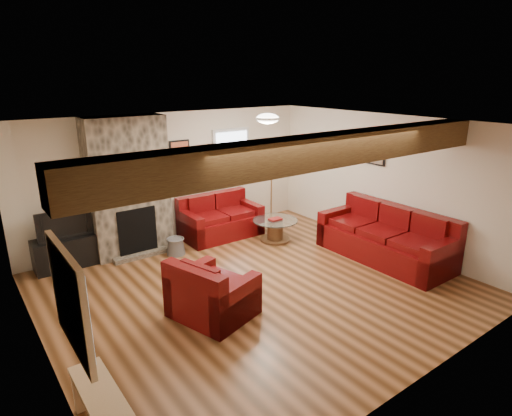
{
  "coord_description": "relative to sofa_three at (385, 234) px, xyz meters",
  "views": [
    {
      "loc": [
        -3.58,
        -4.81,
        3.17
      ],
      "look_at": [
        0.29,
        0.4,
        1.14
      ],
      "focal_mm": 30.0,
      "sensor_mm": 36.0,
      "label": 1
    }
  ],
  "objects": [
    {
      "name": "sofa_three",
      "position": [
        0.0,
        0.0,
        0.0
      ],
      "size": [
        1.0,
        2.39,
        0.92
      ],
      "primitive_type": null,
      "rotation": [
        0.0,
        0.0,
        -1.57
      ],
      "color": "#420804",
      "rests_on": "floor"
    },
    {
      "name": "armchair_red",
      "position": [
        -3.43,
        0.2,
        -0.05
      ],
      "size": [
        1.15,
        1.23,
        0.82
      ],
      "primitive_type": null,
      "rotation": [
        0.0,
        0.0,
        1.87
      ],
      "color": "#420804",
      "rests_on": "floor"
    },
    {
      "name": "hatch_window",
      "position": [
        -5.44,
        -1.02,
        0.99
      ],
      "size": [
        0.08,
        1.0,
        0.9
      ],
      "primitive_type": null,
      "color": "tan",
      "rests_on": "room"
    },
    {
      "name": "coal_bucket",
      "position": [
        -2.91,
        2.39,
        -0.3
      ],
      "size": [
        0.34,
        0.34,
        0.32
      ],
      "primitive_type": null,
      "color": "slate",
      "rests_on": "floor"
    },
    {
      "name": "back_window",
      "position": [
        -1.13,
        3.19,
        1.09
      ],
      "size": [
        0.9,
        0.08,
        1.1
      ],
      "primitive_type": null,
      "color": "silver",
      "rests_on": "room"
    },
    {
      "name": "tv_cabinet",
      "position": [
        -4.63,
        3.01,
        -0.19
      ],
      "size": [
        1.08,
        0.43,
        0.54
      ],
      "primitive_type": "cube",
      "color": "black",
      "rests_on": "floor"
    },
    {
      "name": "floor_lamp",
      "position": [
        -0.16,
        3.03,
        0.84
      ],
      "size": [
        0.39,
        0.39,
        1.52
      ],
      "color": "#AC7E47",
      "rests_on": "floor"
    },
    {
      "name": "chimney_breast",
      "position": [
        -3.48,
        2.97,
        0.76
      ],
      "size": [
        1.4,
        0.67,
        2.5
      ],
      "color": "#343028",
      "rests_on": "floor"
    },
    {
      "name": "television",
      "position": [
        -4.63,
        3.01,
        0.33
      ],
      "size": [
        0.88,
        0.12,
        0.51
      ],
      "primitive_type": "imported",
      "color": "black",
      "rests_on": "tv_cabinet"
    },
    {
      "name": "ceiling_dome",
      "position": [
        -1.58,
        1.38,
        1.98
      ],
      "size": [
        0.4,
        0.4,
        0.18
      ],
      "primitive_type": null,
      "color": "white",
      "rests_on": "room"
    },
    {
      "name": "oak_beam",
      "position": [
        -2.48,
        -0.77,
        1.85
      ],
      "size": [
        6.0,
        0.36,
        0.38
      ],
      "primitive_type": "cube",
      "color": "#372010",
      "rests_on": "room"
    },
    {
      "name": "artwork_back",
      "position": [
        -2.33,
        3.19,
        1.24
      ],
      "size": [
        0.42,
        0.06,
        0.52
      ],
      "primitive_type": null,
      "color": "black",
      "rests_on": "room"
    },
    {
      "name": "loveseat",
      "position": [
        -1.73,
        2.71,
        -0.04
      ],
      "size": [
        1.59,
        0.93,
        0.84
      ],
      "primitive_type": null,
      "rotation": [
        0.0,
        0.0,
        -0.01
      ],
      "color": "#420804",
      "rests_on": "floor"
    },
    {
      "name": "room",
      "position": [
        -2.48,
        0.48,
        0.79
      ],
      "size": [
        8.0,
        8.0,
        8.0
      ],
      "color": "#523015",
      "rests_on": "ground"
    },
    {
      "name": "artwork_right",
      "position": [
        0.48,
        0.78,
        1.29
      ],
      "size": [
        0.06,
        0.55,
        0.42
      ],
      "primitive_type": null,
      "color": "black",
      "rests_on": "room"
    },
    {
      "name": "coffee_table",
      "position": [
        -1.0,
        1.85,
        -0.24
      ],
      "size": [
        0.89,
        0.89,
        0.46
      ],
      "color": "#4D3118",
      "rests_on": "floor"
    }
  ]
}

